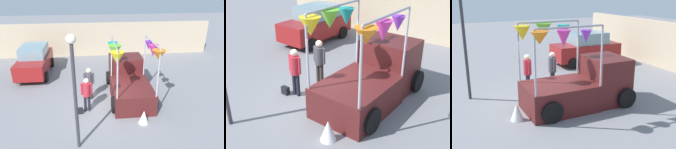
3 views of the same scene
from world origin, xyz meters
The scene contains 8 objects.
ground_plane centered at (0.00, 0.00, 0.00)m, with size 60.00×60.00×0.00m, color slate.
vendor_truck centered at (1.27, 1.07, 0.90)m, with size 2.47×4.16×3.19m.
parked_car centered at (-4.26, 4.40, 0.94)m, with size 1.88×4.00×1.88m.
person_customer centered at (-0.91, -0.40, 1.02)m, with size 0.53×0.34×1.69m.
person_vendor centered at (-0.79, 0.70, 1.04)m, with size 0.53×0.34×1.72m.
handbag centered at (-1.26, -0.60, 0.14)m, with size 0.28×0.16×0.28m, color black.
brick_boundary_wall centered at (0.00, 7.88, 1.30)m, with size 18.00×0.36×2.60m, color tan.
folded_kite_bundle_white centered at (1.52, -1.62, 0.30)m, with size 0.44×0.44×0.60m, color white.
Camera 2 is at (5.44, -6.26, 4.86)m, focal length 45.00 mm.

